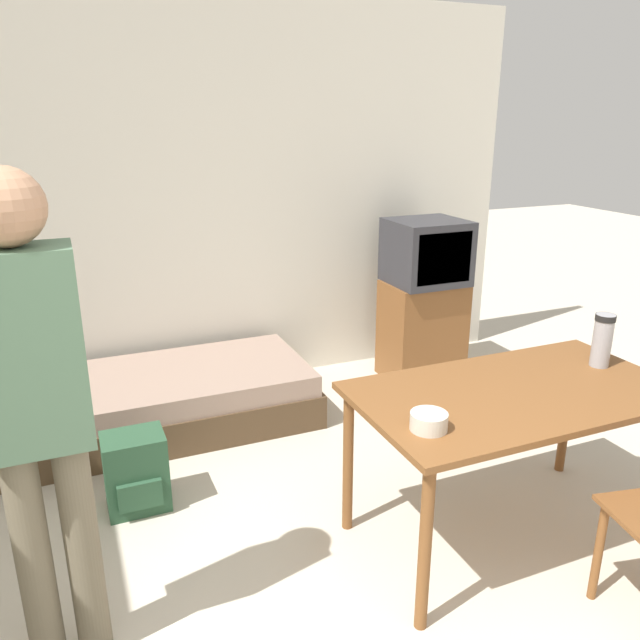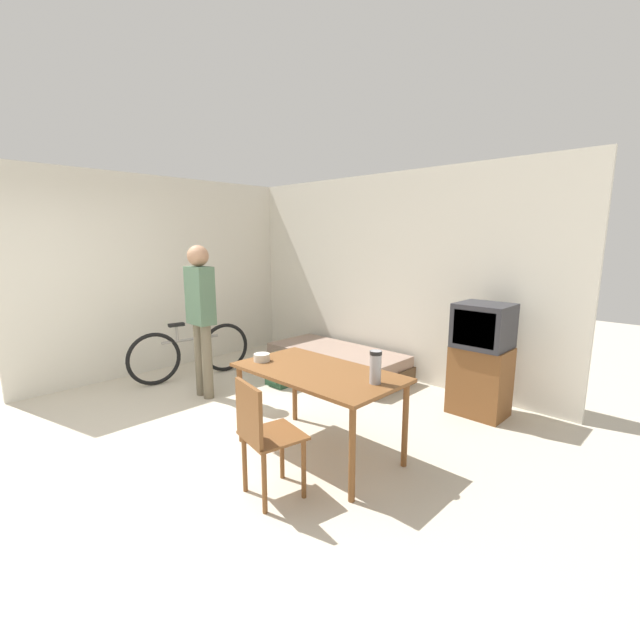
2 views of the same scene
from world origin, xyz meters
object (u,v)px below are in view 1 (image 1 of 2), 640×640
person_standing (34,399)px  thermos_flask (603,338)px  daybed (157,402)px  mate_bowl (429,421)px  tv (424,299)px  dining_table (516,406)px  backpack (136,472)px

person_standing → thermos_flask: 2.49m
daybed → mate_bowl: mate_bowl is taller
tv → thermos_flask: size_ratio=4.61×
thermos_flask → mate_bowl: size_ratio=1.78×
person_standing → thermos_flask: bearing=0.7°
person_standing → thermos_flask: (2.48, 0.03, -0.15)m
thermos_flask → mate_bowl: (-1.11, -0.23, -0.11)m
daybed → tv: bearing=1.8°
mate_bowl → dining_table: bearing=15.7°
tv → backpack: size_ratio=2.97×
daybed → thermos_flask: 2.63m
mate_bowl → backpack: mate_bowl is taller
mate_bowl → backpack: 1.59m
tv → backpack: tv is taller
thermos_flask → backpack: size_ratio=0.64×
tv → thermos_flask: bearing=-93.1°
thermos_flask → backpack: 2.40m
thermos_flask → person_standing: bearing=-179.3°
daybed → mate_bowl: size_ratio=13.52×
person_standing → backpack: size_ratio=4.40×
thermos_flask → daybed: bearing=138.7°
person_standing → backpack: (0.35, 0.86, -0.86)m
tv → dining_table: 1.92m
tv → mate_bowl: size_ratio=8.19×
tv → daybed: bearing=-178.2°
tv → person_standing: person_standing is taller
daybed → backpack: (-0.23, -0.84, 0.02)m
daybed → person_standing: 2.00m
thermos_flask → mate_bowl: bearing=-168.3°
tv → backpack: 2.44m
dining_table → daybed: bearing=127.8°
dining_table → person_standing: person_standing is taller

